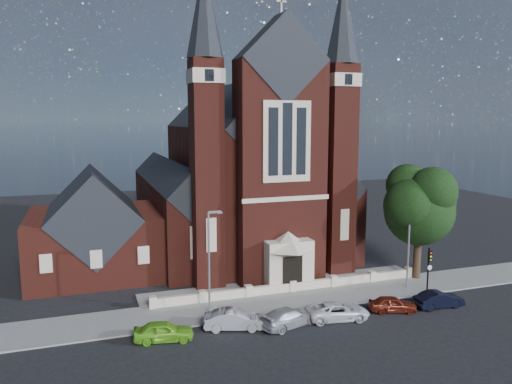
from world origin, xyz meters
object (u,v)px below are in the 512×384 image
Objects in this scene: car_lime_van at (164,331)px; car_navy at (439,299)px; street_lamp_right at (410,238)px; car_dark_red at (393,304)px; street_lamp_left at (210,256)px; car_silver_a at (234,320)px; parish_hall at (94,233)px; car_white_suv at (338,311)px; car_silver_b at (289,317)px; street_tree at (422,207)px; traffic_signal at (429,264)px; church at (236,178)px.

car_lime_van is 21.72m from car_navy.
street_lamp_right is 2.20× the size of car_dark_red.
street_lamp_left is 1.87× the size of car_silver_a.
parish_hall is 3.02× the size of car_navy.
car_navy is at bearing -14.96° from street_lamp_left.
car_white_suv reaches higher than car_dark_red.
car_silver_a is (-17.09, -3.29, -3.88)m from street_lamp_right.
car_lime_van is at bearing -77.38° from parish_hall.
street_lamp_left is at bearing 31.04° from car_silver_b.
street_tree reaches higher than street_lamp_left.
parish_hall is 16.18m from street_lamp_left.
street_lamp_right is 2.02× the size of traffic_signal.
car_white_suv is (7.83, -0.87, -0.05)m from car_silver_a.
church reaches higher than car_dark_red.
parish_hall is at bearing 120.02° from street_lamp_left.
car_navy reaches higher than car_white_suv.
street_tree is 21.16m from car_silver_a.
car_dark_red is 0.91× the size of car_navy.
car_dark_red is (-6.98, -5.95, -6.33)m from street_tree.
car_lime_van is 0.93× the size of car_silver_a.
car_navy is (17.53, -4.68, -3.93)m from street_lamp_left.
car_silver_b is (4.79, -4.06, -3.92)m from street_lamp_left.
parish_hall is 31.27m from street_tree.
street_tree is at bearing 64.05° from traffic_signal.
street_lamp_right reaches higher than traffic_signal.
church is at bearing -26.41° from car_silver_b.
traffic_signal reaches higher than car_white_suv.
car_lime_van is at bearing 109.06° from car_silver_a.
car_dark_red is at bearing -153.69° from traffic_signal.
car_silver_b reaches higher than car_white_suv.
car_navy is at bearing -83.99° from car_white_suv.
street_lamp_right is 2.71m from traffic_signal.
church reaches higher than car_silver_b.
parish_hall is 3.32× the size of car_dark_red.
traffic_signal is 1.09× the size of car_dark_red.
street_tree is 2.66× the size of car_lime_van.
car_lime_van is at bearing -175.16° from traffic_signal.
street_lamp_left is 19.08m from traffic_signal.
street_lamp_right is 1.87× the size of car_silver_a.
parish_hall reaches higher than car_navy.
car_silver_a is (-7.00, -22.23, -7.47)m from church.
church reaches higher than car_silver_a.
street_lamp_left is at bearing -112.66° from church.
street_tree is 1.32× the size of street_lamp_right.
street_lamp_left is 14.72m from car_dark_red.
parish_hall is at bearing 52.19° from car_white_suv.
church is 20.84m from street_lamp_left.
street_lamp_right is at bearing -27.26° from car_dark_red.
traffic_signal is 10.67m from car_white_suv.
street_lamp_left reaches higher than car_lime_van.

